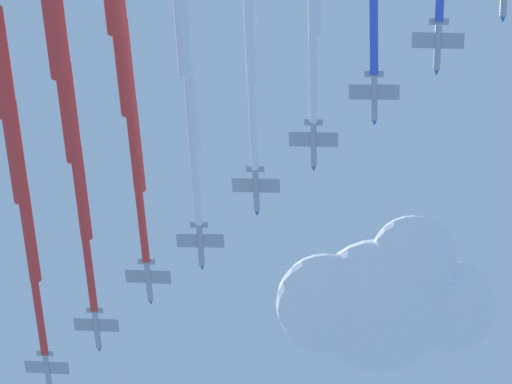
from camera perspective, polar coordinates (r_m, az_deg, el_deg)
The scene contains 5 objects.
jet_lead at distance 211.37m, azimuth -11.18°, elevation 2.00°, with size 28.22×74.73×3.86m.
jet_port_inner at distance 207.11m, azimuth -8.74°, elevation 3.81°, with size 27.60×71.12×3.85m.
jet_starboard_inner at distance 204.59m, azimuth -6.18°, elevation 5.88°, with size 27.17×67.80×3.94m.
jet_port_mid at distance 197.94m, azimuth -3.42°, elevation 7.87°, with size 26.22×66.70×3.77m.
cloud_puff at distance 254.28m, azimuth 5.96°, elevation -4.95°, with size 45.45×33.90×28.65m.
Camera 1 is at (-28.31, -101.02, 10.48)m, focal length 86.09 mm.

